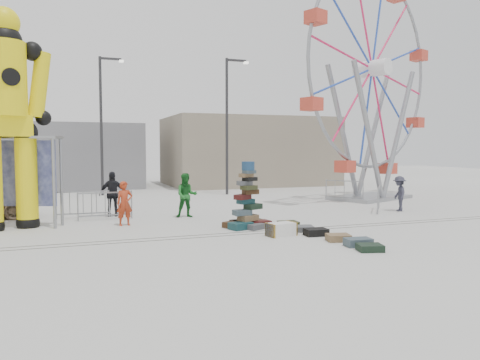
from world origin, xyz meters
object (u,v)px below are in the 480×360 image
object	(u,v)px
lamp_post_left	(103,118)
lamp_post_right	(228,119)
barricade_wheel_back	(344,190)
suitcase_tower	(247,209)
crash_test_dummy	(7,110)
barricade_dummy_c	(105,206)
pedestrian_red	(125,203)
barricade_wheel_front	(379,199)
pedestrian_grey	(399,194)
steamer_trunk	(281,229)
pedestrian_black	(113,194)
pedestrian_green	(186,195)
barricade_dummy_b	(83,204)
ferris_wheel	(372,86)

from	to	relation	value
lamp_post_left	lamp_post_right	bearing A→B (deg)	-15.95
lamp_post_left	barricade_wheel_back	world-z (taller)	lamp_post_left
suitcase_tower	crash_test_dummy	distance (m)	8.80
barricade_dummy_c	pedestrian_red	size ratio (longest dim) A/B	1.26
lamp_post_right	barricade_wheel_front	bearing A→B (deg)	-67.65
suitcase_tower	pedestrian_grey	world-z (taller)	suitcase_tower
steamer_trunk	pedestrian_black	xyz separation A→B (m)	(-4.63, 6.15, 0.70)
lamp_post_right	pedestrian_green	xyz separation A→B (m)	(-4.49, -8.12, -3.60)
lamp_post_right	pedestrian_green	world-z (taller)	lamp_post_right
barricade_dummy_b	pedestrian_green	bearing A→B (deg)	-15.40
crash_test_dummy	pedestrian_red	size ratio (longest dim) A/B	4.84
barricade_wheel_front	pedestrian_green	bearing A→B (deg)	119.97
crash_test_dummy	barricade_dummy_c	size ratio (longest dim) A/B	3.85
barricade_dummy_b	pedestrian_green	world-z (taller)	pedestrian_green
barricade_dummy_b	barricade_wheel_front	size ratio (longest dim) A/B	1.00
pedestrian_grey	barricade_dummy_c	bearing A→B (deg)	-76.12
crash_test_dummy	barricade_dummy_b	world-z (taller)	crash_test_dummy
pedestrian_black	ferris_wheel	bearing A→B (deg)	-165.43
steamer_trunk	pedestrian_red	size ratio (longest dim) A/B	0.56
lamp_post_left	ferris_wheel	xyz separation A→B (m)	(13.44, -6.94, 1.61)
ferris_wheel	barricade_wheel_back	world-z (taller)	ferris_wheel
suitcase_tower	pedestrian_black	distance (m)	6.00
ferris_wheel	pedestrian_black	xyz separation A→B (m)	(-13.68, -1.91, -5.18)
lamp_post_left	barricade_dummy_b	xyz separation A→B (m)	(-1.38, -8.92, -3.93)
lamp_post_right	pedestrian_red	bearing A→B (deg)	-127.13
suitcase_tower	barricade_wheel_front	size ratio (longest dim) A/B	1.15
lamp_post_left	pedestrian_red	xyz separation A→B (m)	(-0.03, -11.29, -3.69)
ferris_wheel	steamer_trunk	distance (m)	13.47
pedestrian_red	pedestrian_black	size ratio (longest dim) A/B	0.87
barricade_wheel_back	pedestrian_green	xyz separation A→B (m)	(-9.07, -2.77, 0.33)
barricade_wheel_front	barricade_wheel_back	size ratio (longest dim) A/B	1.00
suitcase_tower	crash_test_dummy	world-z (taller)	crash_test_dummy
lamp_post_right	barricade_wheel_front	size ratio (longest dim) A/B	4.00
ferris_wheel	pedestrian_green	xyz separation A→B (m)	(-10.94, -3.17, -5.21)
suitcase_tower	barricade_dummy_c	world-z (taller)	suitcase_tower
suitcase_tower	barricade_dummy_b	xyz separation A→B (m)	(-5.33, 4.24, -0.09)
crash_test_dummy	pedestrian_green	xyz separation A→B (m)	(6.31, 0.61, -3.17)
suitcase_tower	barricade_dummy_b	size ratio (longest dim) A/B	1.15
barricade_wheel_front	pedestrian_black	distance (m)	11.31
pedestrian_black	pedestrian_grey	size ratio (longest dim) A/B	1.18
ferris_wheel	crash_test_dummy	bearing A→B (deg)	170.90
crash_test_dummy	pedestrian_black	distance (m)	5.11
lamp_post_right	lamp_post_left	bearing A→B (deg)	164.05
barricade_dummy_b	pedestrian_grey	distance (m)	13.36
barricade_wheel_front	pedestrian_black	world-z (taller)	pedestrian_black
lamp_post_right	barricade_dummy_b	bearing A→B (deg)	-140.48
barricade_dummy_b	barricade_dummy_c	bearing A→B (deg)	-41.83
barricade_dummy_b	pedestrian_red	xyz separation A→B (m)	(1.35, -2.37, 0.24)
suitcase_tower	crash_test_dummy	bearing A→B (deg)	146.78
crash_test_dummy	pedestrian_green	bearing A→B (deg)	-14.85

